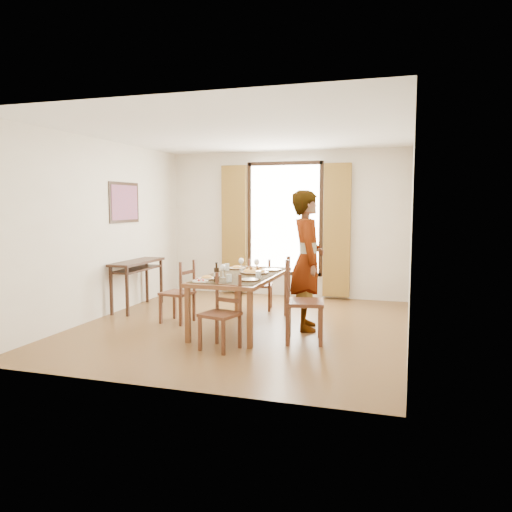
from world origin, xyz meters
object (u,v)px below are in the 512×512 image
(console_table, at_px, (137,268))
(man, at_px, (307,260))
(dining_table, at_px, (242,279))
(pasta_platter, at_px, (254,270))

(console_table, relative_size, man, 0.63)
(console_table, distance_m, dining_table, 2.18)
(dining_table, height_order, man, man)
(dining_table, bearing_deg, pasta_platter, 46.44)
(dining_table, relative_size, pasta_platter, 4.90)
(console_table, distance_m, man, 2.98)
(console_table, relative_size, pasta_platter, 3.00)
(man, distance_m, pasta_platter, 0.76)
(dining_table, relative_size, man, 1.03)
(dining_table, distance_m, man, 0.93)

